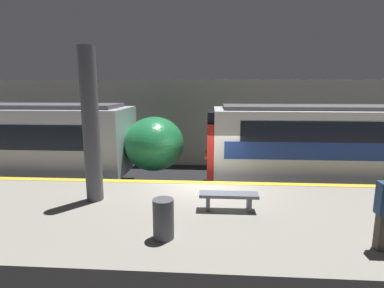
{
  "coord_description": "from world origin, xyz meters",
  "views": [
    {
      "loc": [
        0.17,
        -9.67,
        4.18
      ],
      "look_at": [
        -0.54,
        0.91,
        2.17
      ],
      "focal_mm": 28.0,
      "sensor_mm": 36.0,
      "label": 1
    }
  ],
  "objects": [
    {
      "name": "station_rear_barrier",
      "position": [
        0.0,
        6.25,
        2.29
      ],
      "size": [
        50.0,
        0.15,
        4.58
      ],
      "color": "#B2AD9E",
      "rests_on": "ground"
    },
    {
      "name": "support_pillar_near",
      "position": [
        -3.09,
        -1.86,
        3.15
      ],
      "size": [
        0.45,
        0.45,
        4.17
      ],
      "color": "#56565B",
      "rests_on": "platform"
    },
    {
      "name": "platform",
      "position": [
        0.0,
        -2.54,
        0.53
      ],
      "size": [
        40.0,
        5.09,
        1.08
      ],
      "color": "gray",
      "rests_on": "ground"
    },
    {
      "name": "trash_bin",
      "position": [
        -0.81,
        -3.91,
        1.49
      ],
      "size": [
        0.44,
        0.44,
        0.85
      ],
      "color": "#4C4C51",
      "rests_on": "platform"
    },
    {
      "name": "platform_bench",
      "position": [
        0.62,
        -2.35,
        1.4
      ],
      "size": [
        1.5,
        0.4,
        0.45
      ],
      "color": "slate",
      "rests_on": "platform"
    },
    {
      "name": "ground_plane",
      "position": [
        0.0,
        0.0,
        0.0
      ],
      "size": [
        120.0,
        120.0,
        0.0
      ],
      "primitive_type": "plane",
      "color": "black"
    }
  ]
}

